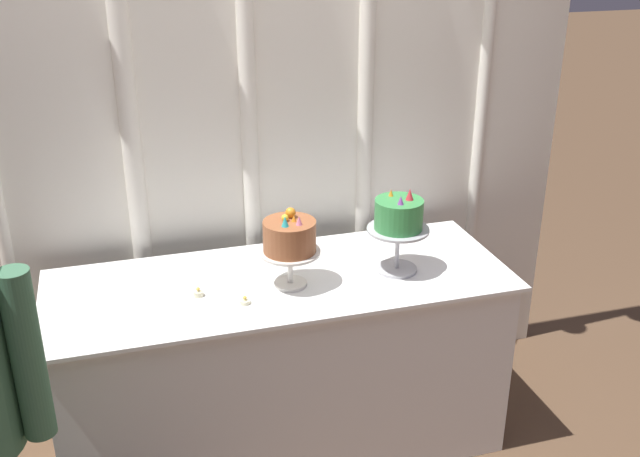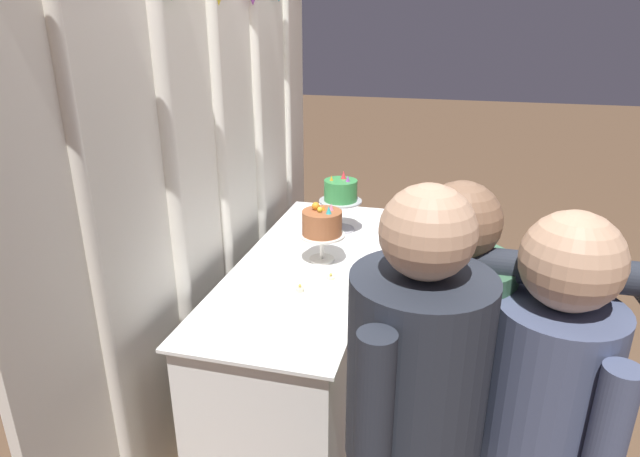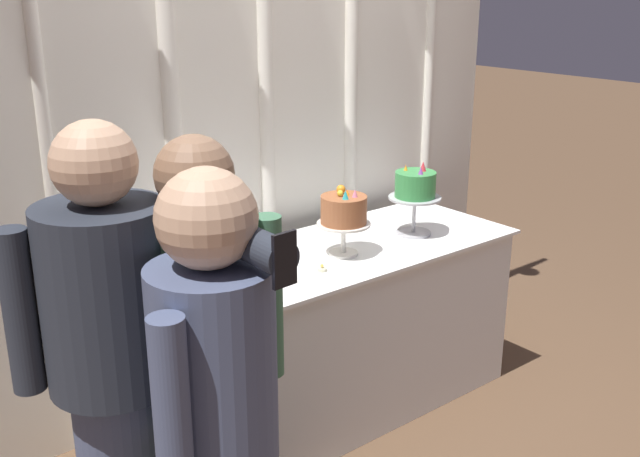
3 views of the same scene
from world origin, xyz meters
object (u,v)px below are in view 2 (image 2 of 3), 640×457
at_px(tealight_far_left, 300,289).
at_px(guest_girl_blue_dress, 413,453).
at_px(guest_man_pink_jacket, 442,409).
at_px(guest_man_dark_suit, 537,452).
at_px(cake_display_nearleft, 322,225).
at_px(cake_display_nearright, 341,194).
at_px(tealight_near_left, 331,277).
at_px(cake_table, 310,328).

height_order(tealight_far_left, guest_girl_blue_dress, guest_girl_blue_dress).
xyz_separation_m(guest_man_pink_jacket, guest_man_dark_suit, (-0.11, -0.25, 0.00)).
bearing_deg(guest_man_pink_jacket, tealight_far_left, 42.45).
bearing_deg(guest_man_dark_suit, guest_man_pink_jacket, 65.47).
xyz_separation_m(cake_display_nearleft, guest_man_dark_suit, (-1.18, -0.89, -0.13)).
height_order(cake_display_nearleft, cake_display_nearright, cake_display_nearright).
xyz_separation_m(cake_display_nearleft, cake_display_nearright, (0.43, 0.00, 0.03)).
distance_m(guest_man_pink_jacket, guest_man_dark_suit, 0.28).
bearing_deg(tealight_near_left, cake_display_nearleft, 25.58).
bearing_deg(cake_table, cake_display_nearright, -7.11).
bearing_deg(guest_man_pink_jacket, tealight_near_left, 32.26).
bearing_deg(cake_display_nearright, cake_table, 172.89).
xyz_separation_m(cake_display_nearleft, guest_girl_blue_dress, (-1.30, -0.58, -0.10)).
distance_m(cake_table, tealight_near_left, 0.46).
distance_m(cake_table, guest_man_pink_jacket, 1.33).
bearing_deg(tealight_near_left, tealight_far_left, 145.86).
bearing_deg(cake_display_nearright, guest_man_dark_suit, -150.93).
relative_size(cake_table, cake_display_nearright, 5.23).
bearing_deg(cake_display_nearleft, tealight_near_left, -154.42).
xyz_separation_m(cake_table, guest_man_dark_suit, (-1.15, -0.95, 0.46)).
height_order(tealight_near_left, guest_man_pink_jacket, guest_man_pink_jacket).
bearing_deg(guest_man_pink_jacket, cake_display_nearright, 23.28).
relative_size(cake_table, guest_man_pink_jacket, 1.16).
height_order(cake_display_nearright, tealight_far_left, cake_display_nearright).
distance_m(cake_table, cake_display_nearright, 0.77).
distance_m(cake_display_nearleft, guest_girl_blue_dress, 1.42).
relative_size(cake_table, tealight_far_left, 46.14).
height_order(cake_table, tealight_near_left, tealight_near_left).
bearing_deg(tealight_far_left, guest_man_pink_jacket, -137.55).
distance_m(cake_table, tealight_far_left, 0.52).
bearing_deg(guest_girl_blue_dress, cake_display_nearright, 18.46).
bearing_deg(guest_man_pink_jacket, cake_table, 34.07).
distance_m(cake_table, cake_display_nearleft, 0.59).
bearing_deg(tealight_far_left, guest_man_dark_suit, -132.49).
distance_m(tealight_near_left, guest_man_dark_suit, 1.27).
xyz_separation_m(cake_table, cake_display_nearleft, (0.03, -0.06, 0.58)).
bearing_deg(tealight_far_left, cake_display_nearleft, -2.03).
xyz_separation_m(cake_table, tealight_far_left, (-0.32, -0.05, 0.40)).
height_order(cake_display_nearleft, tealight_near_left, cake_display_nearleft).
xyz_separation_m(tealight_far_left, guest_man_dark_suit, (-0.83, -0.91, 0.05)).
relative_size(tealight_far_left, guest_girl_blue_dress, 0.02).
distance_m(cake_display_nearright, tealight_far_left, 0.81).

